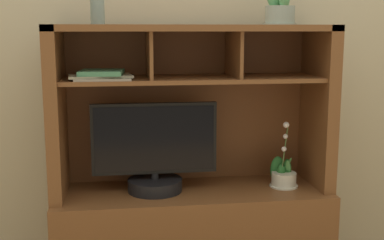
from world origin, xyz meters
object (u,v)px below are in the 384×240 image
Objects in this scene: tv_monitor at (155,156)px; magazine_stack_left at (102,75)px; potted_fern at (281,174)px; media_console at (192,204)px; potted_orchid at (284,178)px; potted_succulent at (280,7)px; diffuser_bottle at (98,11)px.

magazine_stack_left reaches higher than tv_monitor.
media_console is at bearing 178.54° from potted_fern.
media_console is 2.22× the size of tv_monitor.
media_console reaches higher than potted_orchid.
potted_succulent reaches higher than tv_monitor.
potted_orchid is 0.85m from potted_succulent.
diffuser_bottle is at bearing -175.22° from media_console.
media_console is 5.75× the size of potted_succulent.
potted_succulent reaches higher than media_console.
potted_orchid is at bearing -81.13° from potted_fern.
media_console is 4.00× the size of potted_orchid.
magazine_stack_left reaches higher than potted_fern.
media_console is 0.48m from potted_fern.
media_console is 9.30× the size of potted_fern.
media_console is 4.46× the size of magazine_stack_left.
potted_orchid is 1.09× the size of diffuser_bottle.
diffuser_bottle is 0.87m from potted_succulent.
diffuser_bottle is at bearing -177.41° from tv_monitor.
tv_monitor is (-0.19, -0.03, 0.26)m from media_console.
potted_succulent is (0.62, 0.04, 0.72)m from tv_monitor.
potted_fern is (0.46, -0.01, 0.14)m from media_console.
potted_succulent is (-0.03, 0.06, 0.84)m from potted_orchid.
potted_succulent is at bearing 3.65° from tv_monitor.
potted_fern is at bearing 1.21° from tv_monitor.
diffuser_bottle is (-0.90, 0.01, 0.82)m from potted_orchid.
media_console is at bearing 8.76° from magazine_stack_left.
potted_succulent reaches higher than potted_fern.
potted_fern is at bearing 3.49° from magazine_stack_left.
magazine_stack_left is at bearing -67.92° from diffuser_bottle.
potted_succulent is (0.87, 0.05, 0.03)m from diffuser_bottle.
potted_orchid is at bearing -0.51° from diffuser_bottle.
magazine_stack_left is at bearing -171.24° from media_console.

